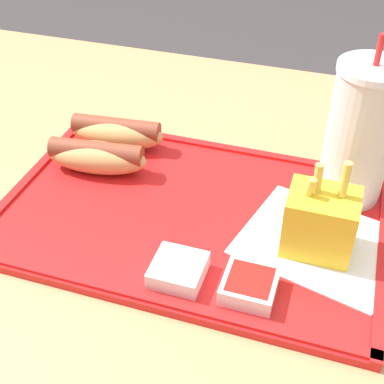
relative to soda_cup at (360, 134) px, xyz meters
The scene contains 9 objects.
dining_table 0.54m from the soda_cup, 156.42° to the right, with size 1.29×0.91×0.77m.
food_tray 0.22m from the soda_cup, 151.69° to the right, with size 0.47×0.30×0.01m.
paper_napkin 0.14m from the soda_cup, 101.93° to the right, with size 0.20×0.18×0.00m.
soda_cup is the anchor object (origin of this frame).
hot_dog_far 0.33m from the soda_cup, behind, with size 0.14×0.06×0.04m.
hot_dog_near 0.34m from the soda_cup, behind, with size 0.14×0.06×0.04m.
fries_carton 0.13m from the soda_cup, 102.51° to the right, with size 0.08×0.06×0.12m.
sauce_cup_mayo 0.27m from the soda_cup, 127.87° to the right, with size 0.05×0.05×0.02m.
sauce_cup_ketchup 0.23m from the soda_cup, 111.95° to the right, with size 0.05×0.05×0.02m.
Camera 1 is at (0.20, -0.47, 1.21)m, focal length 50.00 mm.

